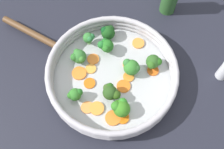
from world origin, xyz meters
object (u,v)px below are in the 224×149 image
object	(u,v)px
carrot_slice_4	(127,64)
broccoli_floret_2	(154,62)
broccoli_floret_1	(110,92)
broccoli_floret_7	(79,57)
carrot_slice_0	(90,83)
carrot_slice_7	(91,69)
skillet	(112,78)
carrot_slice_12	(123,86)
carrot_slice_9	(79,73)
carrot_slice_8	(153,69)
carrot_slice_10	(87,107)
carrot_slice_2	(138,43)
broccoli_floret_3	(107,32)
carrot_slice_11	(129,77)
broccoli_floret_4	(89,38)
carrot_slice_3	(122,117)
carrot_slice_5	(113,118)
broccoli_floret_5	(105,46)
broccoli_floret_0	(131,67)
carrot_slice_1	(97,108)
carrot_slice_6	(93,59)
broccoli_floret_6	(121,107)
broccoli_floret_8	(75,94)

from	to	relation	value
carrot_slice_4	broccoli_floret_2	xyz separation A→B (m)	(-0.07, 0.02, 0.02)
broccoli_floret_1	broccoli_floret_7	xyz separation A→B (m)	(0.07, -0.13, -0.00)
carrot_slice_0	carrot_slice_7	bearing A→B (deg)	-101.30
skillet	carrot_slice_12	world-z (taller)	carrot_slice_12
broccoli_floret_2	carrot_slice_9	bearing A→B (deg)	-2.70
carrot_slice_8	carrot_slice_10	bearing A→B (deg)	23.12
carrot_slice_2	broccoli_floret_3	bearing A→B (deg)	-24.18
carrot_slice_7	broccoli_floret_7	distance (m)	0.05
carrot_slice_0	carrot_slice_11	size ratio (longest dim) A/B	1.04
broccoli_floret_4	carrot_slice_7	bearing A→B (deg)	85.16
carrot_slice_0	carrot_slice_3	world-z (taller)	same
carrot_slice_5	broccoli_floret_5	distance (m)	0.21
broccoli_floret_1	broccoli_floret_0	bearing A→B (deg)	-137.63
carrot_slice_12	carrot_slice_3	bearing A→B (deg)	78.03
carrot_slice_3	broccoli_floret_4	size ratio (longest dim) A/B	0.79
carrot_slice_1	broccoli_floret_1	size ratio (longest dim) A/B	0.81
carrot_slice_1	carrot_slice_5	distance (m)	0.05
carrot_slice_2	broccoli_floret_2	bearing A→B (deg)	107.03
carrot_slice_2	carrot_slice_3	size ratio (longest dim) A/B	1.02
broccoli_floret_1	carrot_slice_5	bearing A→B (deg)	87.32
carrot_slice_9	broccoli_floret_1	size ratio (longest dim) A/B	0.87
carrot_slice_6	broccoli_floret_0	xyz separation A→B (m)	(-0.10, 0.06, 0.03)
carrot_slice_11	broccoli_floret_2	bearing A→B (deg)	-162.81
carrot_slice_8	broccoli_floret_3	xyz separation A→B (m)	(0.11, -0.14, 0.02)
carrot_slice_7	broccoli_floret_3	size ratio (longest dim) A/B	0.66
broccoli_floret_6	broccoli_floret_8	size ratio (longest dim) A/B	1.17
broccoli_floret_7	broccoli_floret_8	bearing A→B (deg)	79.77
carrot_slice_7	carrot_slice_8	bearing A→B (deg)	170.47
carrot_slice_7	broccoli_floret_8	distance (m)	0.10
carrot_slice_10	carrot_slice_11	distance (m)	0.15
carrot_slice_10	broccoli_floret_7	xyz separation A→B (m)	(0.01, -0.15, 0.02)
carrot_slice_4	carrot_slice_5	distance (m)	0.17
carrot_slice_6	broccoli_floret_3	distance (m)	0.09
broccoli_floret_3	broccoli_floret_6	xyz separation A→B (m)	(0.00, 0.25, 0.00)
carrot_slice_10	broccoli_floret_6	distance (m)	0.09
carrot_slice_8	broccoli_floret_2	xyz separation A→B (m)	(-0.00, -0.01, 0.02)
carrot_slice_9	broccoli_floret_3	xyz separation A→B (m)	(-0.10, -0.11, 0.02)
carrot_slice_6	carrot_slice_8	xyz separation A→B (m)	(-0.17, 0.06, -0.00)
carrot_slice_0	broccoli_floret_8	bearing A→B (deg)	42.06
carrot_slice_1	broccoli_floret_6	xyz separation A→B (m)	(-0.06, 0.02, 0.02)
skillet	carrot_slice_0	world-z (taller)	carrot_slice_0
carrot_slice_7	broccoli_floret_1	size ratio (longest dim) A/B	0.65
skillet	carrot_slice_4	world-z (taller)	carrot_slice_4
broccoli_floret_1	broccoli_floret_2	xyz separation A→B (m)	(-0.14, -0.07, -0.00)
carrot_slice_2	carrot_slice_6	size ratio (longest dim) A/B	1.04
carrot_slice_0	carrot_slice_9	distance (m)	0.04
carrot_slice_4	broccoli_floret_7	bearing A→B (deg)	-14.05
carrot_slice_3	broccoli_floret_8	world-z (taller)	broccoli_floret_8
skillet	carrot_slice_5	xyz separation A→B (m)	(0.02, 0.12, 0.01)
broccoli_floret_6	broccoli_floret_8	bearing A→B (deg)	-26.54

